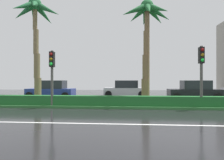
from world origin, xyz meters
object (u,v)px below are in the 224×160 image
object	(u,v)px
traffic_signal_median_right	(201,65)
car_in_traffic_leading	(52,90)
car_in_traffic_third	(194,91)
car_in_traffic_second	(126,89)
palm_tree_mid_left	(35,20)
traffic_signal_median_left	(52,68)
palm_tree_centre_left	(147,22)

from	to	relation	value
traffic_signal_median_right	car_in_traffic_leading	world-z (taller)	traffic_signal_median_right
traffic_signal_median_right	car_in_traffic_leading	distance (m)	13.04
traffic_signal_median_right	car_in_traffic_third	size ratio (longest dim) A/B	0.84
car_in_traffic_third	traffic_signal_median_right	bearing A→B (deg)	75.93
car_in_traffic_second	car_in_traffic_third	bearing A→B (deg)	154.86
traffic_signal_median_right	car_in_traffic_third	distance (m)	6.10
palm_tree_mid_left	car_in_traffic_third	size ratio (longest dim) A/B	1.75
palm_tree_mid_left	car_in_traffic_leading	size ratio (longest dim) A/B	1.75
car_in_traffic_second	car_in_traffic_third	world-z (taller)	same
car_in_traffic_leading	car_in_traffic_second	xyz separation A→B (m)	(6.89, 2.58, 0.00)
traffic_signal_median_right	car_in_traffic_second	xyz separation A→B (m)	(-4.60, 8.47, -1.81)
traffic_signal_median_left	traffic_signal_median_right	distance (m)	9.11
traffic_signal_median_left	car_in_traffic_leading	world-z (taller)	traffic_signal_median_left
palm_tree_mid_left	car_in_traffic_leading	bearing A→B (deg)	96.46
palm_tree_centre_left	traffic_signal_median_left	world-z (taller)	palm_tree_centre_left
palm_tree_mid_left	car_in_traffic_leading	distance (m)	6.77
palm_tree_centre_left	car_in_traffic_leading	world-z (taller)	palm_tree_centre_left
palm_tree_mid_left	palm_tree_centre_left	world-z (taller)	palm_tree_mid_left
car_in_traffic_third	palm_tree_centre_left	bearing A→B (deg)	39.94
car_in_traffic_leading	car_in_traffic_third	distance (m)	12.91
palm_tree_mid_left	car_in_traffic_third	distance (m)	14.07
traffic_signal_median_right	car_in_traffic_third	bearing A→B (deg)	75.93
car_in_traffic_second	car_in_traffic_leading	bearing A→B (deg)	20.50
palm_tree_centre_left	palm_tree_mid_left	bearing A→B (deg)	-178.06
car_in_traffic_second	car_in_traffic_third	distance (m)	6.65
car_in_traffic_second	palm_tree_centre_left	bearing A→B (deg)	103.47
palm_tree_mid_left	palm_tree_centre_left	xyz separation A→B (m)	(7.98, 0.27, -0.26)
car_in_traffic_second	car_in_traffic_third	xyz separation A→B (m)	(6.02, -2.82, 0.00)
palm_tree_centre_left	car_in_traffic_third	distance (m)	7.66
traffic_signal_median_right	car_in_traffic_leading	xyz separation A→B (m)	(-11.49, 5.90, -1.81)
palm_tree_mid_left	car_in_traffic_second	distance (m)	10.73
traffic_signal_median_left	car_in_traffic_second	size ratio (longest dim) A/B	0.80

